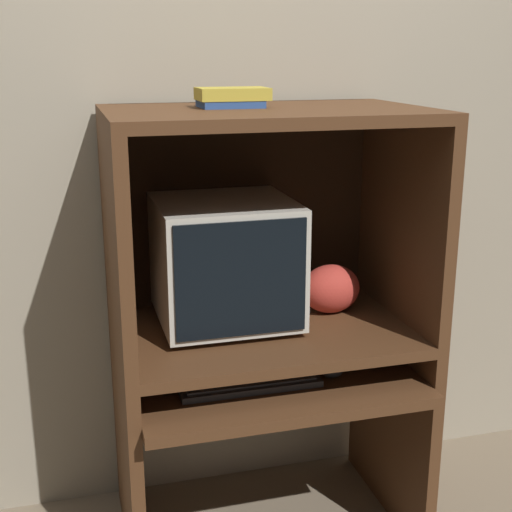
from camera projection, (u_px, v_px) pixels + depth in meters
wall_back at (237, 151)px, 2.56m from camera, size 6.00×0.06×2.60m
desk_base at (270, 430)px, 2.41m from camera, size 0.99×0.70×0.64m
desk_monitor_shelf at (266, 335)px, 2.36m from camera, size 0.99×0.64×0.13m
hutch_upper at (264, 186)px, 2.26m from camera, size 0.99×0.64×0.71m
crt_monitor at (225, 261)px, 2.34m from camera, size 0.44×0.44×0.41m
keyboard at (248, 381)px, 2.24m from camera, size 0.45×0.15×0.03m
mouse at (332, 373)px, 2.29m from camera, size 0.07×0.05×0.03m
snack_bag at (331, 289)px, 2.47m from camera, size 0.21×0.15×0.17m
book_stack at (232, 97)px, 2.18m from camera, size 0.22×0.15×0.06m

